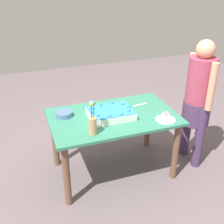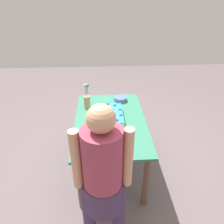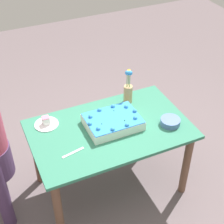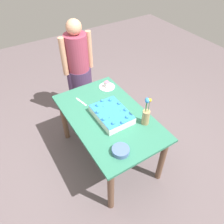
# 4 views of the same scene
# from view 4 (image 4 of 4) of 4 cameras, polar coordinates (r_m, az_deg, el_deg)

# --- Properties ---
(ground_plane) EXTENTS (8.00, 8.00, 0.00)m
(ground_plane) POSITION_cam_4_polar(r_m,az_deg,el_deg) (3.01, -0.81, -11.12)
(ground_plane) COLOR #655659
(dining_table) EXTENTS (1.35, 0.83, 0.73)m
(dining_table) POSITION_cam_4_polar(r_m,az_deg,el_deg) (2.55, -0.94, -2.97)
(dining_table) COLOR #30765B
(dining_table) RESTS_ON ground_plane
(sheet_cake) EXTENTS (0.46, 0.34, 0.11)m
(sheet_cake) POSITION_cam_4_polar(r_m,az_deg,el_deg) (2.42, -0.13, -0.57)
(sheet_cake) COLOR white
(sheet_cake) RESTS_ON dining_table
(serving_plate_with_slice) EXTENTS (0.21, 0.21, 0.08)m
(serving_plate_with_slice) POSITION_cam_4_polar(r_m,az_deg,el_deg) (2.87, -1.34, 6.88)
(serving_plate_with_slice) COLOR white
(serving_plate_with_slice) RESTS_ON dining_table
(cake_knife) EXTENTS (0.19, 0.06, 0.00)m
(cake_knife) POSITION_cam_4_polar(r_m,az_deg,el_deg) (2.67, -8.04, 2.67)
(cake_knife) COLOR silver
(cake_knife) RESTS_ON dining_table
(flower_vase) EXTENTS (0.08, 0.08, 0.34)m
(flower_vase) POSITION_cam_4_polar(r_m,az_deg,el_deg) (2.32, 8.88, -0.71)
(flower_vase) COLOR tan
(flower_vase) RESTS_ON dining_table
(fruit_bowl) EXTENTS (0.17, 0.17, 0.05)m
(fruit_bowl) POSITION_cam_4_polar(r_m,az_deg,el_deg) (2.11, 2.28, -10.04)
(fruit_bowl) COLOR #4D69A0
(fruit_bowl) RESTS_ON dining_table
(person_standing) EXTENTS (0.31, 0.45, 1.49)m
(person_standing) POSITION_cam_4_polar(r_m,az_deg,el_deg) (3.13, -8.80, 11.90)
(person_standing) COLOR #463053
(person_standing) RESTS_ON ground_plane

